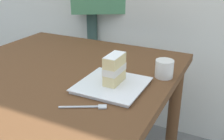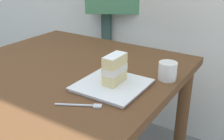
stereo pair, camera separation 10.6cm
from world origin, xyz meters
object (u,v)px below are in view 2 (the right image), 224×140
Objects in this scene: dessert_plate at (112,85)px; coffee_cup at (168,71)px; patio_table at (24,104)px; cake_slice at (115,69)px; dessert_fork at (82,105)px.

coffee_cup reaches higher than dessert_plate.
cake_slice is (0.21, -0.32, 0.16)m from patio_table.
patio_table is at bearing 92.15° from dessert_fork.
dessert_plate reaches higher than patio_table.
cake_slice is (0.01, -0.00, 0.07)m from dessert_plate.
dessert_plate is 0.19m from dessert_fork.
patio_table is 0.31m from dessert_fork.
coffee_cup is at bearing -41.45° from cake_slice.
dessert_plate is 2.20× the size of cake_slice.
dessert_plate is 3.29× the size of coffee_cup.
coffee_cup is (0.19, -0.16, 0.03)m from dessert_plate.
cake_slice is at bearing -55.84° from patio_table.
patio_table is at bearing 122.62° from dessert_plate.
cake_slice is 0.22m from dessert_fork.
cake_slice is at bearing 138.55° from coffee_cup.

